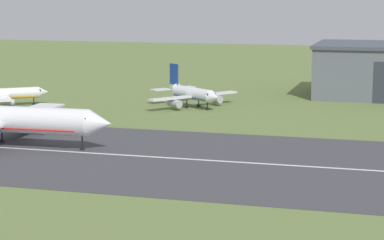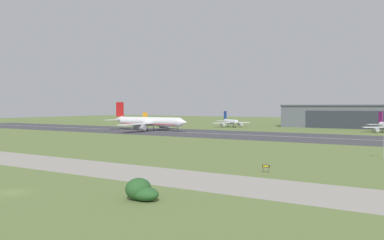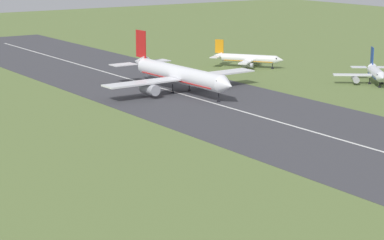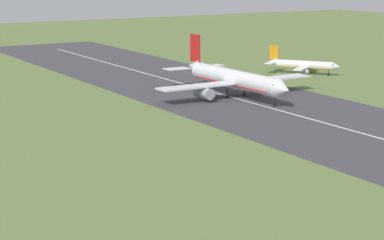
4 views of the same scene
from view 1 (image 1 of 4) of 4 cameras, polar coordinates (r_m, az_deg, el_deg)
name	(u,v)px [view 1 (image 1 of 4)]	position (r m, az deg, el deg)	size (l,w,h in m)	color
airplane_parked_centre	(193,94)	(176.29, 0.04, 2.00)	(19.75, 21.24, 9.73)	silver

